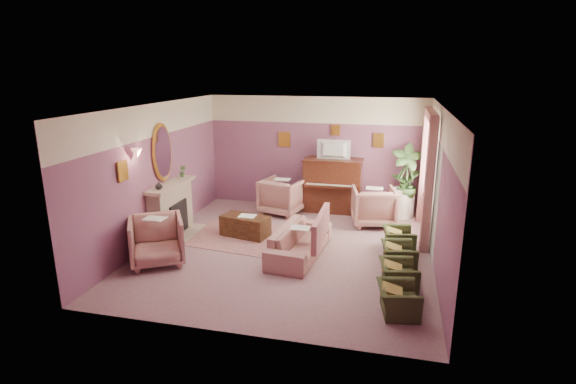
% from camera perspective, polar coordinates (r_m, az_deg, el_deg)
% --- Properties ---
extents(floor, '(5.50, 6.00, 0.01)m').
position_cam_1_polar(floor, '(8.97, -0.05, -7.30)').
color(floor, gray).
rests_on(floor, ground).
extents(ceiling, '(5.50, 6.00, 0.01)m').
position_cam_1_polar(ceiling, '(8.29, -0.06, 10.82)').
color(ceiling, silver).
rests_on(ceiling, wall_back).
extents(wall_back, '(5.50, 0.02, 2.80)m').
position_cam_1_polar(wall_back, '(11.40, 3.50, 4.98)').
color(wall_back, '#6E446F').
rests_on(wall_back, floor).
extents(wall_front, '(5.50, 0.02, 2.80)m').
position_cam_1_polar(wall_front, '(5.78, -7.08, -5.68)').
color(wall_front, '#6E446F').
rests_on(wall_front, floor).
extents(wall_left, '(0.02, 6.00, 2.80)m').
position_cam_1_polar(wall_left, '(9.53, -16.35, 2.29)').
color(wall_left, '#6E446F').
rests_on(wall_left, floor).
extents(wall_right, '(0.02, 6.00, 2.80)m').
position_cam_1_polar(wall_right, '(8.34, 18.64, 0.25)').
color(wall_right, '#6E446F').
rests_on(wall_right, floor).
extents(picture_rail_band, '(5.50, 0.01, 0.65)m').
position_cam_1_polar(picture_rail_band, '(11.24, 3.58, 10.37)').
color(picture_rail_band, beige).
rests_on(picture_rail_band, wall_back).
extents(stripe_panel, '(0.01, 3.00, 2.15)m').
position_cam_1_polar(stripe_panel, '(9.67, 17.79, 0.37)').
color(stripe_panel, '#B3BBAE').
rests_on(stripe_panel, wall_right).
extents(fireplace_surround, '(0.30, 1.40, 1.10)m').
position_cam_1_polar(fireplace_surround, '(9.85, -14.60, -2.31)').
color(fireplace_surround, tan).
rests_on(fireplace_surround, floor).
extents(fireplace_inset, '(0.18, 0.72, 0.68)m').
position_cam_1_polar(fireplace_inset, '(9.85, -14.02, -3.18)').
color(fireplace_inset, black).
rests_on(fireplace_inset, floor).
extents(fire_ember, '(0.06, 0.54, 0.10)m').
position_cam_1_polar(fire_ember, '(9.89, -13.75, -4.19)').
color(fire_ember, red).
rests_on(fire_ember, floor).
extents(mantel_shelf, '(0.40, 1.55, 0.07)m').
position_cam_1_polar(mantel_shelf, '(9.68, -14.67, 0.90)').
color(mantel_shelf, tan).
rests_on(mantel_shelf, fireplace_surround).
extents(hearth, '(0.55, 1.50, 0.02)m').
position_cam_1_polar(hearth, '(9.93, -13.36, -5.36)').
color(hearth, tan).
rests_on(hearth, floor).
extents(mirror_frame, '(0.04, 0.72, 1.20)m').
position_cam_1_polar(mirror_frame, '(9.60, -15.68, 4.87)').
color(mirror_frame, gold).
rests_on(mirror_frame, wall_left).
extents(mirror_glass, '(0.01, 0.60, 1.06)m').
position_cam_1_polar(mirror_glass, '(9.59, -15.55, 4.87)').
color(mirror_glass, white).
rests_on(mirror_glass, wall_left).
extents(sconce_shade, '(0.20, 0.20, 0.16)m').
position_cam_1_polar(sconce_shade, '(8.64, -18.65, 4.71)').
color(sconce_shade, '#FBAC87').
rests_on(sconce_shade, wall_left).
extents(piano, '(1.40, 0.60, 1.30)m').
position_cam_1_polar(piano, '(11.18, 5.67, 0.78)').
color(piano, '#431C10').
rests_on(piano, floor).
extents(piano_keyshelf, '(1.30, 0.12, 0.06)m').
position_cam_1_polar(piano_keyshelf, '(10.82, 5.42, 0.68)').
color(piano_keyshelf, '#431C10').
rests_on(piano_keyshelf, piano).
extents(piano_keys, '(1.20, 0.08, 0.02)m').
position_cam_1_polar(piano_keys, '(10.81, 5.43, 0.89)').
color(piano_keys, beige).
rests_on(piano_keys, piano).
extents(piano_top, '(1.45, 0.65, 0.04)m').
position_cam_1_polar(piano_top, '(11.03, 5.77, 4.10)').
color(piano_top, '#431C10').
rests_on(piano_top, piano).
extents(television, '(0.80, 0.12, 0.48)m').
position_cam_1_polar(television, '(10.93, 5.77, 5.54)').
color(television, black).
rests_on(television, piano).
extents(print_back_left, '(0.30, 0.03, 0.38)m').
position_cam_1_polar(print_back_left, '(11.47, -0.47, 6.70)').
color(print_back_left, gold).
rests_on(print_back_left, wall_back).
extents(print_back_right, '(0.26, 0.03, 0.34)m').
position_cam_1_polar(print_back_right, '(11.13, 11.42, 6.44)').
color(print_back_right, gold).
rests_on(print_back_right, wall_back).
extents(print_back_mid, '(0.22, 0.03, 0.26)m').
position_cam_1_polar(print_back_mid, '(11.19, 6.06, 7.84)').
color(print_back_mid, gold).
rests_on(print_back_mid, wall_back).
extents(print_left_wall, '(0.03, 0.28, 0.36)m').
position_cam_1_polar(print_left_wall, '(8.45, -20.25, 2.54)').
color(print_left_wall, gold).
rests_on(print_left_wall, wall_left).
extents(window_blind, '(0.03, 1.40, 1.80)m').
position_cam_1_polar(window_blind, '(9.78, 17.79, 4.29)').
color(window_blind, beige).
rests_on(window_blind, wall_right).
extents(curtain_left, '(0.16, 0.34, 2.60)m').
position_cam_1_polar(curtain_left, '(8.96, 17.45, 0.72)').
color(curtain_left, '#AC6668').
rests_on(curtain_left, floor).
extents(curtain_right, '(0.16, 0.34, 2.60)m').
position_cam_1_polar(curtain_right, '(10.75, 16.88, 3.15)').
color(curtain_right, '#AC6668').
rests_on(curtain_right, floor).
extents(pelmet, '(0.16, 2.20, 0.16)m').
position_cam_1_polar(pelmet, '(9.65, 17.74, 9.33)').
color(pelmet, '#AC6668').
rests_on(pelmet, wall_right).
extents(mantel_plant, '(0.16, 0.16, 0.28)m').
position_cam_1_polar(mantel_plant, '(10.11, -13.24, 2.59)').
color(mantel_plant, '#3B632E').
rests_on(mantel_plant, mantel_shelf).
extents(mantel_vase, '(0.16, 0.16, 0.16)m').
position_cam_1_polar(mantel_vase, '(9.22, -16.10, 0.78)').
color(mantel_vase, beige).
rests_on(mantel_vase, mantel_shelf).
extents(area_rug, '(2.70, 2.10, 0.01)m').
position_cam_1_polar(area_rug, '(9.61, -4.86, -5.72)').
color(area_rug, '#A66A69').
rests_on(area_rug, floor).
extents(coffee_table, '(1.08, 0.71, 0.45)m').
position_cam_1_polar(coffee_table, '(9.62, -5.44, -4.31)').
color(coffee_table, '#422713').
rests_on(coffee_table, floor).
extents(table_paper, '(0.35, 0.28, 0.01)m').
position_cam_1_polar(table_paper, '(9.53, -5.19, -3.04)').
color(table_paper, white).
rests_on(table_paper, coffee_table).
extents(sofa, '(0.65, 1.95, 0.79)m').
position_cam_1_polar(sofa, '(8.56, 1.51, -5.61)').
color(sofa, tan).
rests_on(sofa, floor).
extents(sofa_throw, '(0.10, 1.48, 0.54)m').
position_cam_1_polar(sofa_throw, '(8.42, 4.19, -4.52)').
color(sofa_throw, '#AC6668').
rests_on(sofa_throw, sofa).
extents(floral_armchair_left, '(0.93, 0.93, 0.97)m').
position_cam_1_polar(floral_armchair_left, '(11.00, -0.74, -0.29)').
color(floral_armchair_left, tan).
rests_on(floral_armchair_left, floor).
extents(floral_armchair_right, '(0.93, 0.93, 0.97)m').
position_cam_1_polar(floral_armchair_right, '(10.38, 10.83, -1.54)').
color(floral_armchair_right, tan).
rests_on(floral_armchair_right, floor).
extents(floral_armchair_front, '(0.93, 0.93, 0.97)m').
position_cam_1_polar(floral_armchair_front, '(8.55, -16.37, -5.64)').
color(floral_armchair_front, tan).
rests_on(floral_armchair_front, floor).
extents(olive_chair_a, '(0.47, 0.67, 0.58)m').
position_cam_1_polar(olive_chair_a, '(6.88, 13.82, -12.61)').
color(olive_chair_a, '#374120').
rests_on(olive_chair_a, floor).
extents(olive_chair_b, '(0.47, 0.67, 0.58)m').
position_cam_1_polar(olive_chair_b, '(7.61, 13.84, -9.74)').
color(olive_chair_b, '#374120').
rests_on(olive_chair_b, floor).
extents(olive_chair_c, '(0.47, 0.67, 0.58)m').
position_cam_1_polar(olive_chair_c, '(8.36, 13.86, -7.38)').
color(olive_chair_c, '#374120').
rests_on(olive_chair_c, floor).
extents(olive_chair_d, '(0.47, 0.67, 0.58)m').
position_cam_1_polar(olive_chair_d, '(9.13, 13.87, -5.41)').
color(olive_chair_d, '#374120').
rests_on(olive_chair_d, floor).
extents(side_table, '(0.52, 0.52, 0.70)m').
position_cam_1_polar(side_table, '(11.13, 14.41, -1.31)').
color(side_table, white).
rests_on(side_table, floor).
extents(side_plant_big, '(0.30, 0.30, 0.34)m').
position_cam_1_polar(side_plant_big, '(10.99, 14.59, 1.28)').
color(side_plant_big, '#3B632E').
rests_on(side_plant_big, side_table).
extents(side_plant_small, '(0.16, 0.16, 0.28)m').
position_cam_1_polar(side_plant_small, '(10.91, 15.21, 0.97)').
color(side_plant_small, '#3B632E').
rests_on(side_plant_small, side_table).
extents(palm_pot, '(0.34, 0.34, 0.34)m').
position_cam_1_polar(palm_pot, '(11.11, 14.54, -2.32)').
color(palm_pot, '#A67550').
rests_on(palm_pot, floor).
extents(palm_plant, '(0.76, 0.76, 1.44)m').
position_cam_1_polar(palm_plant, '(10.88, 14.85, 2.15)').
color(palm_plant, '#3B632E').
rests_on(palm_plant, palm_pot).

